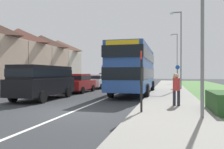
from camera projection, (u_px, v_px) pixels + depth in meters
name	position (u px, v px, depth m)	size (l,w,h in m)	color
ground_plane	(73.00, 112.00, 9.64)	(120.00, 120.00, 0.00)	#2D3033
lane_marking_centre	(115.00, 94.00, 17.39)	(0.14, 60.00, 0.01)	silver
pavement_near_side	(170.00, 98.00, 14.42)	(3.20, 68.00, 0.12)	gray
double_decker_bus	(134.00, 68.00, 17.66)	(2.80, 9.73, 3.70)	#284C93
parked_van_black	(43.00, 79.00, 14.10)	(2.11, 5.25, 2.15)	black
parked_car_red	(78.00, 82.00, 19.38)	(2.01, 4.13, 1.63)	#B21E1E
parked_car_white	(96.00, 81.00, 24.30)	(2.00, 4.00, 1.56)	silver
parked_car_grey	(108.00, 79.00, 29.40)	(1.97, 4.34, 1.73)	slate
pedestrian_at_stop	(176.00, 88.00, 10.58)	(0.34, 0.34, 1.67)	#23232D
pedestrian_walking_away	(175.00, 80.00, 21.91)	(0.34, 0.34, 1.67)	#23232D
bus_stop_sign	(141.00, 77.00, 8.88)	(0.09, 0.52, 2.60)	black
cycle_route_sign	(178.00, 76.00, 22.78)	(0.44, 0.08, 2.52)	slate
street_lamp_near	(199.00, 9.00, 7.80)	(1.14, 0.20, 6.85)	slate
street_lamp_mid	(180.00, 45.00, 21.93)	(1.14, 0.20, 7.80)	slate
street_lamp_far	(177.00, 55.00, 36.43)	(1.14, 0.20, 8.18)	slate
house_terrace_far_side	(30.00, 58.00, 32.64)	(7.07, 22.15, 7.79)	#C1A88E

